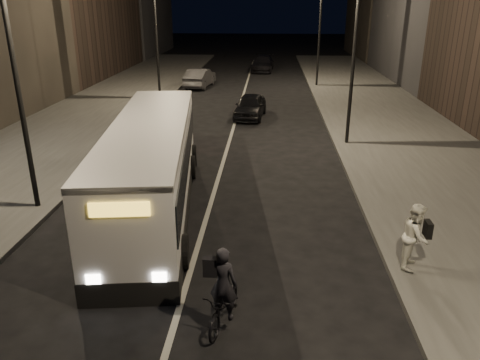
# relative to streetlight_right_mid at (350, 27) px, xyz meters

# --- Properties ---
(ground) EXTENTS (180.00, 180.00, 0.00)m
(ground) POSITION_rel_streetlight_right_mid_xyz_m (-5.33, -12.00, -5.36)
(ground) COLOR black
(ground) RESTS_ON ground
(sidewalk_right) EXTENTS (7.00, 70.00, 0.16)m
(sidewalk_right) POSITION_rel_streetlight_right_mid_xyz_m (3.17, 2.00, -5.28)
(sidewalk_right) COLOR #3E3E3B
(sidewalk_right) RESTS_ON ground
(sidewalk_left) EXTENTS (7.00, 70.00, 0.16)m
(sidewalk_left) POSITION_rel_streetlight_right_mid_xyz_m (-13.83, 2.00, -5.28)
(sidewalk_left) COLOR #3E3E3B
(sidewalk_left) RESTS_ON ground
(streetlight_right_mid) EXTENTS (1.20, 0.44, 8.12)m
(streetlight_right_mid) POSITION_rel_streetlight_right_mid_xyz_m (0.00, 0.00, 0.00)
(streetlight_right_mid) COLOR black
(streetlight_right_mid) RESTS_ON sidewalk_right
(streetlight_right_far) EXTENTS (1.20, 0.44, 8.12)m
(streetlight_right_far) POSITION_rel_streetlight_right_mid_xyz_m (0.00, 16.00, 0.00)
(streetlight_right_far) COLOR black
(streetlight_right_far) RESTS_ON sidewalk_right
(streetlight_left_near) EXTENTS (1.20, 0.44, 8.12)m
(streetlight_left_near) POSITION_rel_streetlight_right_mid_xyz_m (-10.66, -8.00, 0.00)
(streetlight_left_near) COLOR black
(streetlight_left_near) RESTS_ON sidewalk_left
(streetlight_left_far) EXTENTS (1.20, 0.44, 8.12)m
(streetlight_left_far) POSITION_rel_streetlight_right_mid_xyz_m (-10.66, 10.00, 0.00)
(streetlight_left_far) COLOR black
(streetlight_left_far) RESTS_ON sidewalk_left
(city_bus) EXTENTS (3.60, 10.97, 2.91)m
(city_bus) POSITION_rel_streetlight_right_mid_xyz_m (-7.14, -7.60, -3.78)
(city_bus) COLOR silver
(city_bus) RESTS_ON ground
(cyclist_on_bicycle) EXTENTS (0.99, 1.79, 1.95)m
(cyclist_on_bicycle) POSITION_rel_streetlight_right_mid_xyz_m (-4.27, -13.44, -4.71)
(cyclist_on_bicycle) COLOR black
(cyclist_on_bicycle) RESTS_ON ground
(pedestrian_woman) EXTENTS (0.91, 1.01, 1.70)m
(pedestrian_woman) POSITION_rel_streetlight_right_mid_xyz_m (0.27, -11.03, -4.35)
(pedestrian_woman) COLOR silver
(pedestrian_woman) RESTS_ON sidewalk_right
(car_near) EXTENTS (1.99, 4.10, 1.35)m
(car_near) POSITION_rel_streetlight_right_mid_xyz_m (-4.53, 5.35, -4.69)
(car_near) COLOR black
(car_near) RESTS_ON ground
(car_mid) EXTENTS (2.08, 4.59, 1.46)m
(car_mid) POSITION_rel_streetlight_right_mid_xyz_m (-8.93, 15.34, -4.63)
(car_mid) COLOR #373739
(car_mid) RESTS_ON ground
(car_far) EXTENTS (2.32, 5.05, 1.43)m
(car_far) POSITION_rel_streetlight_right_mid_xyz_m (-4.16, 24.53, -4.65)
(car_far) COLOR black
(car_far) RESTS_ON ground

